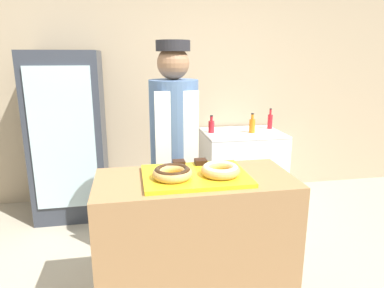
% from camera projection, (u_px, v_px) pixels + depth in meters
% --- Properties ---
extents(wall_back, '(8.00, 0.06, 2.70)m').
position_uv_depth(wall_back, '(160.00, 83.00, 3.95)').
color(wall_back, tan).
rests_on(wall_back, ground_plane).
extents(display_counter, '(1.17, 0.56, 0.95)m').
position_uv_depth(display_counter, '(195.00, 249.00, 2.14)').
color(display_counter, '#997047').
rests_on(display_counter, ground_plane).
extents(serving_tray, '(0.61, 0.45, 0.02)m').
position_uv_depth(serving_tray, '(195.00, 176.00, 2.02)').
color(serving_tray, yellow).
rests_on(serving_tray, display_counter).
extents(donut_chocolate_glaze, '(0.23, 0.23, 0.06)m').
position_uv_depth(donut_chocolate_glaze, '(172.00, 172.00, 1.93)').
color(donut_chocolate_glaze, tan).
rests_on(donut_chocolate_glaze, serving_tray).
extents(donut_light_glaze, '(0.23, 0.23, 0.06)m').
position_uv_depth(donut_light_glaze, '(220.00, 170.00, 1.98)').
color(donut_light_glaze, tan).
rests_on(donut_light_glaze, serving_tray).
extents(brownie_back_left, '(0.07, 0.07, 0.03)m').
position_uv_depth(brownie_back_left, '(179.00, 163.00, 2.16)').
color(brownie_back_left, black).
rests_on(brownie_back_left, serving_tray).
extents(brownie_back_right, '(0.07, 0.07, 0.03)m').
position_uv_depth(brownie_back_right, '(201.00, 162.00, 2.19)').
color(brownie_back_right, black).
rests_on(brownie_back_right, serving_tray).
extents(baker_person, '(0.36, 0.36, 1.75)m').
position_uv_depth(baker_person, '(175.00, 154.00, 2.56)').
color(baker_person, '#4C4C51').
rests_on(baker_person, ground_plane).
extents(beverage_fridge, '(0.71, 0.65, 1.70)m').
position_uv_depth(beverage_fridge, '(69.00, 136.00, 3.52)').
color(beverage_fridge, '#333842').
rests_on(beverage_fridge, ground_plane).
extents(chest_freezer, '(0.88, 0.67, 0.81)m').
position_uv_depth(chest_freezer, '(241.00, 166.00, 3.96)').
color(chest_freezer, white).
rests_on(chest_freezer, ground_plane).
extents(bottle_red, '(0.06, 0.06, 0.24)m').
position_uv_depth(bottle_red, '(270.00, 121.00, 4.02)').
color(bottle_red, red).
rests_on(bottle_red, chest_freezer).
extents(bottle_red_b, '(0.07, 0.07, 0.20)m').
position_uv_depth(bottle_red_b, '(211.00, 126.00, 3.82)').
color(bottle_red_b, red).
rests_on(bottle_red_b, chest_freezer).
extents(bottle_orange, '(0.07, 0.07, 0.22)m').
position_uv_depth(bottle_orange, '(252.00, 125.00, 3.81)').
color(bottle_orange, orange).
rests_on(bottle_orange, chest_freezer).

